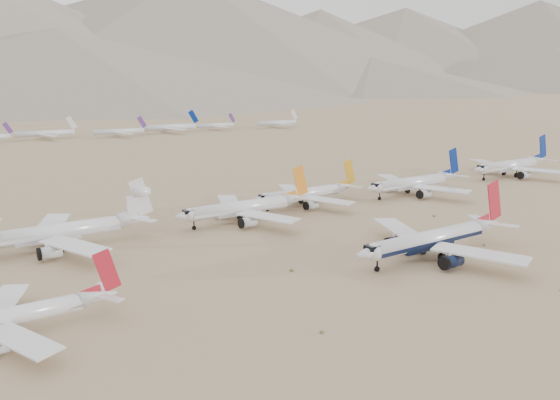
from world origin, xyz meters
name	(u,v)px	position (x,y,z in m)	size (l,w,h in m)	color
ground	(427,264)	(0.00, 0.00, 0.00)	(7000.00, 7000.00, 0.00)	#8C7251
main_airliner	(435,239)	(5.85, 2.90, 4.83)	(49.76, 48.60, 17.56)	silver
second_airliner	(11,317)	(-90.34, 14.37, 3.67)	(37.02, 36.18, 13.12)	silver
row2_navy_widebody	(415,182)	(58.96, 58.77, 4.70)	(47.32, 46.27, 16.83)	silver
row2_gold_tail	(307,193)	(13.03, 67.43, 4.21)	(42.24, 41.31, 15.04)	silver
row2_orange_tail	(246,207)	(-16.53, 59.83, 4.55)	(45.48, 44.49, 16.22)	silver
row2_white_trijet	(62,231)	(-71.32, 62.25, 4.95)	(48.22, 47.12, 17.09)	silver
row2_blue_far	(512,165)	(126.40, 62.14, 5.02)	(50.74, 49.61, 18.03)	silver
distant_storage_row	(30,135)	(-33.35, 337.91, 4.49)	(466.56, 54.84, 15.98)	silver
foothills	(224,67)	(526.68, 1100.00, 67.15)	(4637.50, 1395.00, 155.00)	slate
desert_scrub	(416,332)	(-30.36, -24.48, 0.29)	(206.06, 121.67, 0.63)	brown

